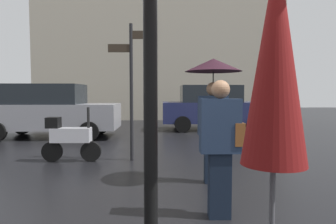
{
  "coord_description": "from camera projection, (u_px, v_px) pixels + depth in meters",
  "views": [
    {
      "loc": [
        0.08,
        -2.28,
        1.54
      ],
      "look_at": [
        0.27,
        5.44,
        1.06
      ],
      "focal_mm": 31.46,
      "sensor_mm": 36.0,
      "label": 1
    }
  ],
  "objects": [
    {
      "name": "parked_car_right",
      "position": [
        51.0,
        110.0,
        10.3
      ],
      "size": [
        4.56,
        1.94,
        1.87
      ],
      "rotation": [
        0.0,
        0.0,
        -0.08
      ],
      "color": "gray",
      "rests_on": "ground"
    },
    {
      "name": "street_signpost",
      "position": [
        132.0,
        79.0,
        6.69
      ],
      "size": [
        1.08,
        0.08,
        3.12
      ],
      "color": "black",
      "rests_on": "ground"
    },
    {
      "name": "parked_scooter",
      "position": [
        69.0,
        137.0,
        6.64
      ],
      "size": [
        1.33,
        0.32,
        1.23
      ],
      "rotation": [
        0.0,
        0.0,
        -0.33
      ],
      "color": "black",
      "rests_on": "ground"
    },
    {
      "name": "pedestrian_with_bag",
      "position": [
        221.0,
        141.0,
        3.6
      ],
      "size": [
        0.52,
        0.24,
        1.71
      ],
      "rotation": [
        0.0,
        0.0,
        2.53
      ],
      "color": "black",
      "rests_on": "ground"
    },
    {
      "name": "parked_car_left",
      "position": [
        214.0,
        107.0,
        12.52
      ],
      "size": [
        4.46,
        1.97,
        1.89
      ],
      "rotation": [
        0.0,
        0.0,
        2.88
      ],
      "color": "#1E234C",
      "rests_on": "ground"
    },
    {
      "name": "folded_patio_umbrella_near",
      "position": [
        275.0,
        70.0,
        1.82
      ],
      "size": [
        0.46,
        0.46,
        2.45
      ],
      "color": "black",
      "rests_on": "ground"
    },
    {
      "name": "building_block",
      "position": [
        159.0,
        17.0,
        17.78
      ],
      "size": [
        14.6,
        2.24,
        12.33
      ],
      "primitive_type": "cube",
      "color": "#B2A893",
      "rests_on": "ground"
    },
    {
      "name": "pedestrian_with_umbrella",
      "position": [
        213.0,
        89.0,
        5.0
      ],
      "size": [
        0.97,
        0.97,
        2.13
      ],
      "rotation": [
        0.0,
        0.0,
        2.45
      ],
      "color": "black",
      "rests_on": "ground"
    }
  ]
}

